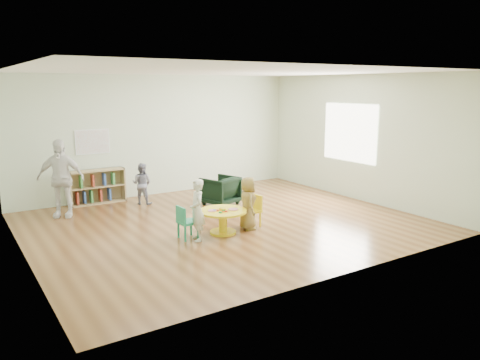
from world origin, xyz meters
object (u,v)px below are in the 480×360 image
at_px(kid_chair_right, 253,209).
at_px(adult_caretaker, 60,178).
at_px(kid_chair_left, 186,221).
at_px(activity_table, 223,217).
at_px(child_right, 248,203).
at_px(armchair, 220,191).
at_px(toddler, 142,184).
at_px(bookshelf, 96,187).
at_px(child_left, 197,210).

distance_m(kid_chair_right, adult_caretaker, 3.83).
height_order(kid_chair_left, adult_caretaker, adult_caretaker).
relative_size(activity_table, child_right, 0.87).
relative_size(child_right, adult_caretaker, 0.62).
bearing_deg(armchair, toddler, -52.65).
height_order(bookshelf, toddler, toddler).
distance_m(kid_chair_left, armchair, 2.39).
height_order(kid_chair_right, child_right, child_right).
distance_m(activity_table, kid_chair_right, 0.69).
bearing_deg(kid_chair_left, adult_caretaker, -152.95).
distance_m(armchair, child_left, 2.43).
bearing_deg(toddler, child_left, 131.19).
bearing_deg(activity_table, armchair, 60.94).
relative_size(kid_chair_left, child_right, 0.60).
bearing_deg(adult_caretaker, bookshelf, 68.34).
bearing_deg(adult_caretaker, armchair, 13.12).
bearing_deg(child_right, adult_caretaker, 64.36).
relative_size(activity_table, kid_chair_left, 1.46).
bearing_deg(toddler, child_right, 152.36).
xyz_separation_m(activity_table, kid_chair_right, (0.68, 0.08, 0.02)).
height_order(activity_table, adult_caretaker, adult_caretaker).
height_order(armchair, adult_caretaker, adult_caretaker).
relative_size(armchair, child_left, 0.66).
relative_size(kid_chair_right, child_right, 0.61).
bearing_deg(child_left, child_right, 108.86).
height_order(child_left, toddler, child_left).
bearing_deg(activity_table, child_right, -2.96).
relative_size(kid_chair_right, adult_caretaker, 0.38).
height_order(child_right, adult_caretaker, adult_caretaker).
height_order(child_left, child_right, child_left).
height_order(kid_chair_left, child_right, child_right).
height_order(kid_chair_right, armchair, armchair).
bearing_deg(kid_chair_right, bookshelf, 26.22).
bearing_deg(kid_chair_right, child_left, 94.05).
relative_size(child_left, child_right, 1.09).
bearing_deg(activity_table, kid_chair_right, 6.63).
distance_m(activity_table, toddler, 2.78).
bearing_deg(bookshelf, child_left, -78.77).
distance_m(child_left, adult_caretaker, 3.17).
height_order(bookshelf, adult_caretaker, adult_caretaker).
bearing_deg(child_left, bookshelf, -153.72).
height_order(kid_chair_left, child_left, child_left).
xyz_separation_m(child_left, toddler, (0.13, 2.84, -0.07)).
bearing_deg(bookshelf, kid_chair_right, -59.71).
bearing_deg(bookshelf, activity_table, -69.81).
relative_size(kid_chair_left, bookshelf, 0.48).
bearing_deg(armchair, child_left, 32.49).
xyz_separation_m(kid_chair_right, child_right, (-0.17, -0.11, 0.17)).
relative_size(child_right, toddler, 1.05).
xyz_separation_m(kid_chair_left, bookshelf, (-0.55, 3.30, 0.06)).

